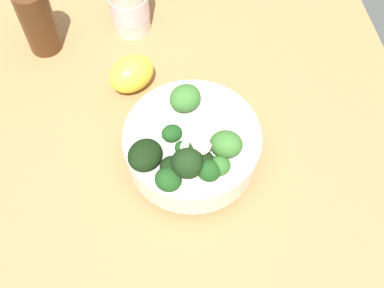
{
  "coord_description": "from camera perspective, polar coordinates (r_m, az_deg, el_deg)",
  "views": [
    {
      "loc": [
        -4.04,
        -36.83,
        59.52
      ],
      "look_at": [
        1.36,
        -4.74,
        4.0
      ],
      "focal_mm": 46.06,
      "sensor_mm": 36.0,
      "label": 1
    }
  ],
  "objects": [
    {
      "name": "bottle_short",
      "position": [
        0.79,
        -7.36,
        16.22
      ],
      "size": [
        6.1,
        6.1,
        13.25
      ],
      "color": "beige",
      "rests_on": "ground_plane"
    },
    {
      "name": "bowl_of_broccoli",
      "position": [
        0.64,
        -0.07,
        -0.22
      ],
      "size": [
        18.47,
        17.82,
        10.81
      ],
      "color": "silver",
      "rests_on": "ground_plane"
    },
    {
      "name": "ground_plane",
      "position": [
        0.72,
        -1.71,
        0.76
      ],
      "size": [
        69.45,
        69.45,
        3.41
      ],
      "primitive_type": "cube",
      "color": "#996D42"
    },
    {
      "name": "lemon_wedge",
      "position": [
        0.73,
        -7.02,
        8.09
      ],
      "size": [
        8.72,
        8.07,
        5.2
      ],
      "primitive_type": "ellipsoid",
      "rotation": [
        0.0,
        0.0,
        0.51
      ],
      "color": "yellow",
      "rests_on": "ground_plane"
    },
    {
      "name": "bottle_tall",
      "position": [
        0.79,
        -17.56,
        13.79
      ],
      "size": [
        5.1,
        5.1,
        13.54
      ],
      "color": "#472814",
      "rests_on": "ground_plane"
    }
  ]
}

